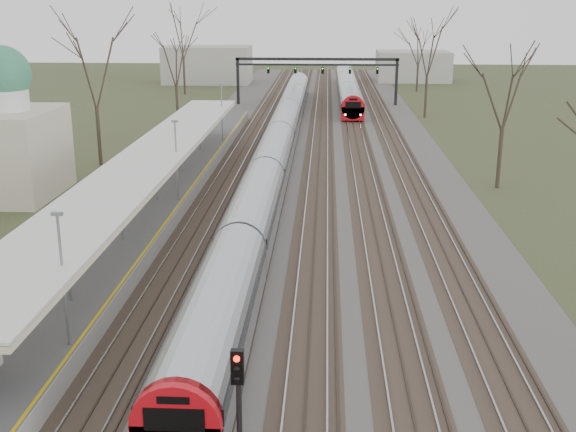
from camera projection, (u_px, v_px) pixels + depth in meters
name	position (u px, v px, depth m)	size (l,w,h in m)	color
track_bed	(312.00, 150.00, 65.40)	(24.00, 160.00, 0.22)	#474442
platform	(169.00, 193.00, 49.00)	(3.50, 69.00, 1.00)	#9E9B93
canopy	(151.00, 158.00, 43.70)	(4.10, 50.00, 3.11)	slate
signal_gantry	(317.00, 67.00, 92.70)	(21.00, 0.59, 6.08)	black
tree_west_far	(94.00, 67.00, 57.30)	(5.50, 5.50, 11.33)	#2D231C
tree_east_far	(506.00, 87.00, 50.19)	(5.00, 5.00, 10.30)	#2D231C
train_near	(279.00, 139.00, 62.87)	(2.62, 90.21, 3.05)	#9FA1A8
train_far	(348.00, 87.00, 101.15)	(2.62, 45.21, 3.05)	#9FA1A8
signal_post	(238.00, 394.00, 19.74)	(0.35, 0.45, 4.10)	black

